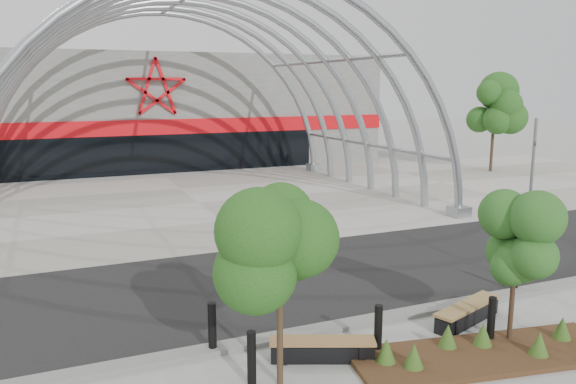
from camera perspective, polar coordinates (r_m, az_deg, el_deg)
ground at (r=14.49m, az=6.35°, el=-12.93°), size 140.00×140.00×0.00m
road at (r=17.40m, az=0.65°, el=-8.69°), size 140.00×7.00×0.02m
forecourt at (r=28.41m, az=-9.10°, el=-1.12°), size 60.00×17.00×0.04m
kerb at (r=14.27m, az=6.86°, el=-13.07°), size 60.00×0.50×0.12m
arena_building at (r=45.49m, az=-14.81°, el=8.14°), size 34.00×15.24×8.00m
vault_canopy at (r=28.41m, az=-9.10°, el=-1.12°), size 20.80×15.80×20.36m
planting_bed at (r=13.34m, az=19.16°, el=-14.97°), size 6.18×2.82×0.63m
signal_pole at (r=25.77m, az=23.57°, el=2.15°), size 0.22×0.64×4.48m
street_tree_0 at (r=10.62m, az=-0.86°, el=-5.47°), size 1.73×1.73×3.95m
street_tree_1 at (r=13.48m, az=22.20°, el=-4.72°), size 1.41×1.41×3.34m
bench_0 at (r=12.51m, az=3.51°, el=-15.73°), size 2.27×1.33×0.47m
bench_1 at (r=14.92m, az=17.76°, el=-11.70°), size 2.36×1.25×0.49m
bollard_0 at (r=12.78m, az=-7.70°, el=-13.51°), size 0.18×0.18×1.15m
bollard_1 at (r=11.45m, az=-3.72°, el=-16.53°), size 0.18×0.18×1.12m
bollard_2 at (r=12.80m, az=9.15°, el=-13.61°), size 0.18×0.18×1.11m
bollard_3 at (r=13.91m, az=19.95°, el=-12.13°), size 0.18×0.18×1.10m
bollard_4 at (r=17.43m, az=22.13°, el=-7.85°), size 0.15×0.15×0.96m
bg_tree_1 at (r=40.44m, az=20.25°, el=7.91°), size 2.70×2.70×5.91m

